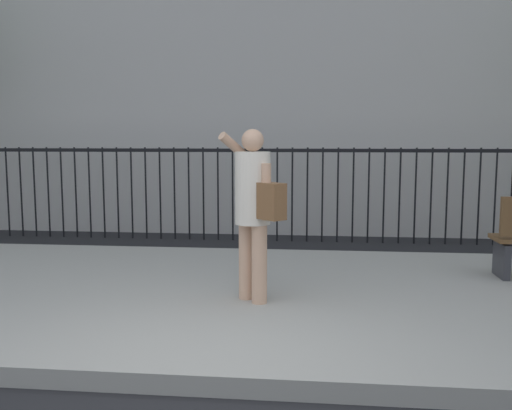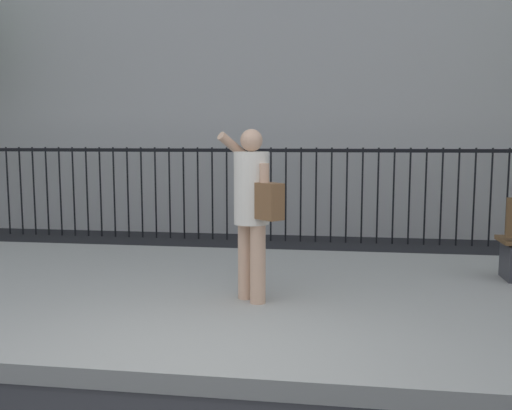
# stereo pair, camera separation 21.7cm
# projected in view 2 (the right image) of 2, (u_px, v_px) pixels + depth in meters

# --- Properties ---
(ground_plane) EXTENTS (60.00, 60.00, 0.00)m
(ground_plane) POSITION_uv_depth(u_px,v_px,m) (186.00, 396.00, 3.74)
(ground_plane) COLOR black
(sidewalk) EXTENTS (28.00, 4.40, 0.15)m
(sidewalk) POSITION_uv_depth(u_px,v_px,m) (241.00, 296.00, 5.90)
(sidewalk) COLOR #9E9B93
(sidewalk) RESTS_ON ground
(iron_fence) EXTENTS (12.03, 0.04, 1.60)m
(iron_fence) POSITION_uv_depth(u_px,v_px,m) (278.00, 182.00, 9.43)
(iron_fence) COLOR black
(iron_fence) RESTS_ON ground
(pedestrian_on_phone) EXTENTS (0.69, 0.68, 1.68)m
(pedestrian_on_phone) POSITION_uv_depth(u_px,v_px,m) (253.00, 203.00, 5.33)
(pedestrian_on_phone) COLOR tan
(pedestrian_on_phone) RESTS_ON sidewalk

